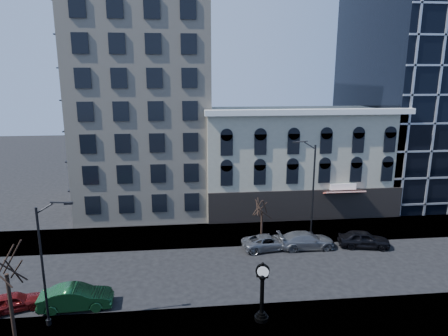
{
  "coord_description": "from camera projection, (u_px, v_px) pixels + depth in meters",
  "views": [
    {
      "loc": [
        -1.56,
        -30.1,
        16.14
      ],
      "look_at": [
        2.0,
        4.0,
        8.0
      ],
      "focal_mm": 32.0,
      "sensor_mm": 36.0,
      "label": 1
    }
  ],
  "objects": [
    {
      "name": "car_far_a",
      "position": [
        268.0,
        242.0,
        37.51
      ],
      "size": [
        5.21,
        2.95,
        1.37
      ],
      "primitive_type": "imported",
      "rotation": [
        0.0,
        0.0,
        1.71
      ],
      "color": "#595B60",
      "rests_on": "ground"
    },
    {
      "name": "car_far_b",
      "position": [
        306.0,
        240.0,
        37.7
      ],
      "size": [
        5.39,
        2.2,
        1.56
      ],
      "primitive_type": "imported",
      "rotation": [
        0.0,
        0.0,
        1.57
      ],
      "color": "#595B60",
      "rests_on": "ground"
    },
    {
      "name": "glass_office",
      "position": [
        434.0,
        90.0,
        53.25
      ],
      "size": [
        20.0,
        20.15,
        28.0
      ],
      "color": "black",
      "rests_on": "ground"
    },
    {
      "name": "bare_tree_near",
      "position": [
        4.0,
        260.0,
        23.68
      ],
      "size": [
        4.04,
        4.04,
        6.93
      ],
      "color": "black",
      "rests_on": "sidewalk_near"
    },
    {
      "name": "street_clock",
      "position": [
        262.0,
        294.0,
        26.2
      ],
      "size": [
        0.95,
        0.95,
        4.18
      ],
      "rotation": [
        0.0,
        0.0,
        -0.31
      ],
      "color": "black",
      "rests_on": "sidewalk_near"
    },
    {
      "name": "victorian_row",
      "position": [
        296.0,
        160.0,
        48.22
      ],
      "size": [
        22.6,
        11.19,
        12.5
      ],
      "color": "#B3AF94",
      "rests_on": "ground"
    },
    {
      "name": "sidewalk_near",
      "position": [
        212.0,
        334.0,
        25.26
      ],
      "size": [
        160.0,
        6.0,
        0.12
      ],
      "primitive_type": "cube",
      "color": "gray",
      "rests_on": "ground"
    },
    {
      "name": "car_far_c",
      "position": [
        364.0,
        239.0,
        37.89
      ],
      "size": [
        5.03,
        2.84,
        1.62
      ],
      "primitive_type": "imported",
      "rotation": [
        0.0,
        0.0,
        1.36
      ],
      "color": "black",
      "rests_on": "ground"
    },
    {
      "name": "cream_tower",
      "position": [
        141.0,
        45.0,
        46.21
      ],
      "size": [
        15.9,
        15.4,
        42.5
      ],
      "color": "beige",
      "rests_on": "ground"
    },
    {
      "name": "street_lamp_near",
      "position": [
        49.0,
        232.0,
        24.74
      ],
      "size": [
        2.22,
        0.45,
        8.56
      ],
      "rotation": [
        0.0,
        0.0,
        0.09
      ],
      "color": "black",
      "rests_on": "sidewalk_near"
    },
    {
      "name": "car_near_b",
      "position": [
        76.0,
        297.0,
        28.0
      ],
      "size": [
        5.11,
        2.07,
        1.65
      ],
      "primitive_type": "imported",
      "rotation": [
        0.0,
        0.0,
        1.64
      ],
      "color": "#143F1E",
      "rests_on": "ground"
    },
    {
      "name": "bare_tree_far",
      "position": [
        262.0,
        205.0,
        39.1
      ],
      "size": [
        2.68,
        2.68,
        4.61
      ],
      "color": "black",
      "rests_on": "sidewalk_far"
    },
    {
      "name": "sidewalk_far",
      "position": [
        200.0,
        235.0,
        40.74
      ],
      "size": [
        160.0,
        6.0,
        0.12
      ],
      "primitive_type": "cube",
      "color": "gray",
      "rests_on": "ground"
    },
    {
      "name": "car_near_a",
      "position": [
        14.0,
        302.0,
        27.8
      ],
      "size": [
        4.07,
        2.67,
        1.29
      ],
      "primitive_type": "imported",
      "rotation": [
        0.0,
        0.0,
        1.9
      ],
      "color": "maroon",
      "rests_on": "ground"
    },
    {
      "name": "ground",
      "position": [
        205.0,
        274.0,
        33.02
      ],
      "size": [
        160.0,
        160.0,
        0.0
      ],
      "primitive_type": "plane",
      "color": "black",
      "rests_on": "ground"
    },
    {
      "name": "street_lamp_far",
      "position": [
        307.0,
        164.0,
        38.91
      ],
      "size": [
        2.4,
        1.27,
        9.88
      ],
      "rotation": [
        0.0,
        0.0,
        2.72
      ],
      "color": "black",
      "rests_on": "sidewalk_far"
    }
  ]
}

